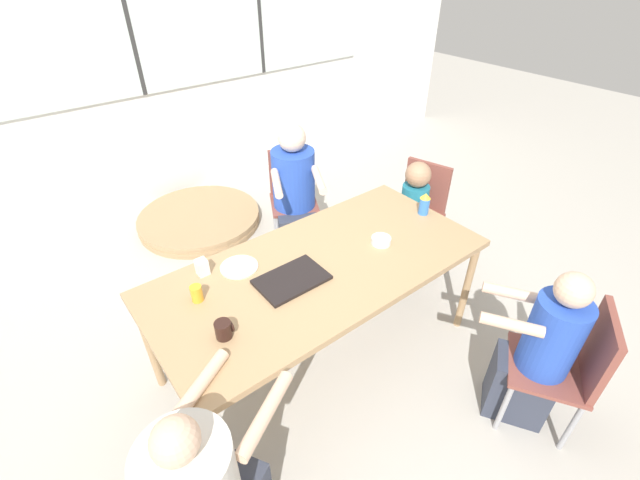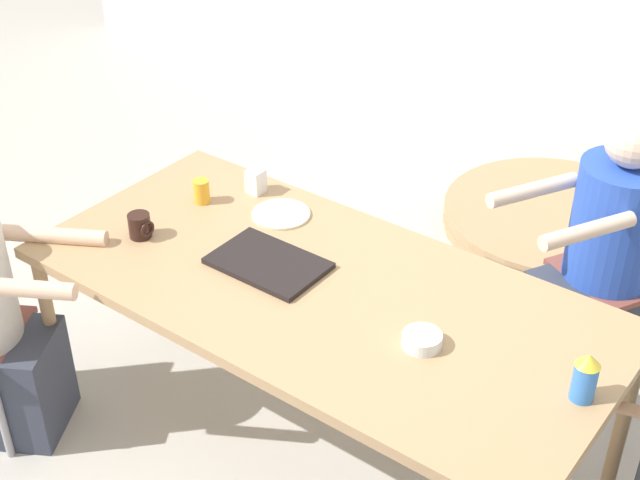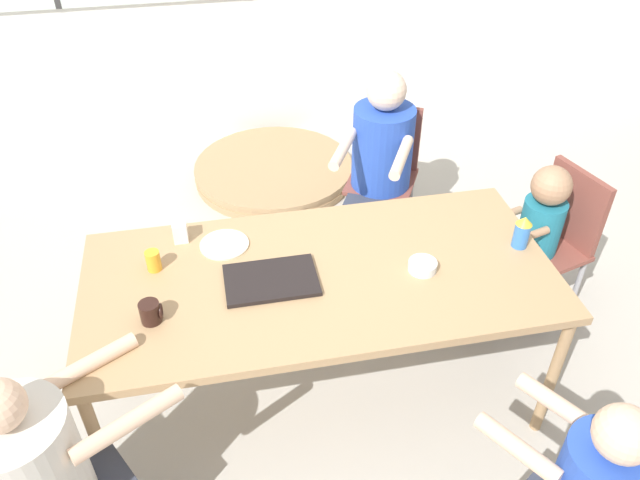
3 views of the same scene
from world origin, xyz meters
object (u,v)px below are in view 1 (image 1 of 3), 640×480
chair_for_woman_green_shirt (292,190)px  juice_glass (197,293)px  person_man_blue_shirt (537,356)px  bowl_white_shallow (381,240)px  milk_carton_small (202,267)px  chair_for_man_blue_shirt (571,362)px  folded_table_stack (200,219)px  sippy_cup (424,203)px  person_toddler (411,217)px  chair_for_toddler (420,204)px  person_woman_green_shirt (295,198)px  coffee_mug (224,329)px

chair_for_woman_green_shirt → juice_glass: size_ratio=9.09×
person_man_blue_shirt → bowl_white_shallow: bearing=70.9°
person_man_blue_shirt → milk_carton_small: size_ratio=11.01×
chair_for_man_blue_shirt → folded_table_stack: 3.30m
sippy_cup → chair_for_man_blue_shirt: bearing=-98.1°
folded_table_stack → person_man_blue_shirt: bearing=-78.7°
milk_carton_small → folded_table_stack: bearing=69.2°
person_toddler → milk_carton_small: (-1.79, 0.01, 0.37)m
chair_for_toddler → person_woman_green_shirt: 1.06m
chair_for_toddler → folded_table_stack: bearing=23.6°
person_man_blue_shirt → person_toddler: size_ratio=1.14×
person_woman_green_shirt → milk_carton_small: size_ratio=11.92×
chair_for_woman_green_shirt → chair_for_toddler: same height
chair_for_man_blue_shirt → bowl_white_shallow: 1.22m
juice_glass → milk_carton_small: bearing=57.3°
sippy_cup → person_woman_green_shirt: bearing=106.8°
chair_for_man_blue_shirt → coffee_mug: bearing=112.1°
chair_for_woman_green_shirt → milk_carton_small: (-1.24, -0.90, 0.31)m
person_woman_green_shirt → juice_glass: size_ratio=12.37×
person_toddler → juice_glass: (-1.91, -0.17, 0.36)m
chair_for_woman_green_shirt → juice_glass: juice_glass is taller
coffee_mug → bowl_white_shallow: bearing=4.2°
bowl_white_shallow → chair_for_toddler: bearing=25.6°
chair_for_toddler → sippy_cup: 0.68m
chair_for_toddler → coffee_mug: coffee_mug is taller
sippy_cup → coffee_mug: bearing=-174.5°
chair_for_man_blue_shirt → juice_glass: size_ratio=9.09×
chair_for_toddler → coffee_mug: (-2.06, -0.53, 0.31)m
chair_for_woman_green_shirt → person_woman_green_shirt: (-0.08, -0.15, 0.01)m
chair_for_toddler → person_woman_green_shirt: (-0.78, 0.72, 0.01)m
chair_for_toddler → person_woman_green_shirt: person_woman_green_shirt is taller
milk_carton_small → chair_for_toddler: bearing=1.0°
folded_table_stack → chair_for_toddler: bearing=-50.8°
chair_for_man_blue_shirt → sippy_cup: (0.17, 1.22, 0.35)m
coffee_mug → sippy_cup: sippy_cup is taller
chair_for_toddler → person_woman_green_shirt: size_ratio=0.74×
folded_table_stack → juice_glass: bearing=-112.1°
person_man_blue_shirt → milk_carton_small: 1.91m
chair_for_man_blue_shirt → person_woman_green_shirt: size_ratio=0.74×
milk_carton_small → person_woman_green_shirt: bearing=32.9°
sippy_cup → juice_glass: sippy_cup is taller
chair_for_toddler → person_toddler: bearing=90.0°
person_toddler → coffee_mug: 2.01m
sippy_cup → person_man_blue_shirt: bearing=-103.5°
person_man_blue_shirt → chair_for_woman_green_shirt: bearing=58.1°
chair_for_man_blue_shirt → person_man_blue_shirt: bearing=90.0°
sippy_cup → folded_table_stack: bearing=113.6°
person_man_blue_shirt → person_toddler: bearing=36.8°
person_man_blue_shirt → coffee_mug: 1.67m
chair_for_man_blue_shirt → coffee_mug: 1.82m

